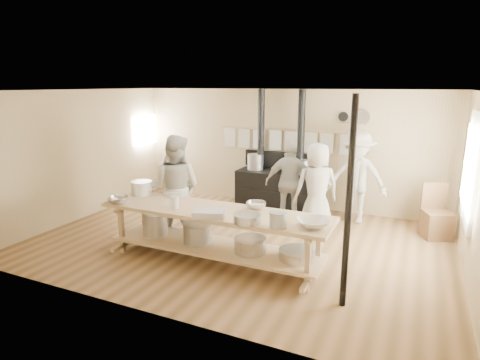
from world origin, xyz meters
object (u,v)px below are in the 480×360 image
(stove, at_px, (279,186))
(cook_center, at_px, (317,188))
(cook_by_window, at_px, (356,177))
(prep_table, at_px, (214,230))
(roasting_pan, at_px, (209,214))
(cook_far_left, at_px, (177,185))
(cook_right, at_px, (290,183))
(chair, at_px, (436,222))
(cook_left, at_px, (176,188))

(stove, bearing_deg, cook_center, -43.02)
(cook_center, xyz_separation_m, cook_by_window, (0.59, 0.82, 0.08))
(prep_table, distance_m, roasting_pan, 0.51)
(cook_far_left, bearing_deg, cook_center, -155.94)
(cook_center, relative_size, cook_right, 1.01)
(cook_far_left, xyz_separation_m, chair, (4.37, 1.70, -0.63))
(cook_center, bearing_deg, chair, 165.37)
(roasting_pan, bearing_deg, cook_center, 67.20)
(stove, height_order, cook_by_window, stove)
(cook_left, distance_m, roasting_pan, 1.52)
(cook_by_window, xyz_separation_m, chair, (1.48, -0.25, -0.63))
(prep_table, bearing_deg, cook_center, 61.49)
(prep_table, bearing_deg, cook_left, 150.06)
(cook_left, relative_size, cook_center, 1.11)
(cook_center, height_order, chair, cook_center)
(stove, height_order, chair, stove)
(roasting_pan, bearing_deg, cook_right, 80.33)
(cook_right, distance_m, roasting_pan, 2.53)
(cook_left, xyz_separation_m, roasting_pan, (1.19, -0.95, -0.03))
(cook_center, distance_m, roasting_pan, 2.53)
(prep_table, distance_m, chair, 4.07)
(stove, bearing_deg, roasting_pan, -88.20)
(prep_table, height_order, cook_right, cook_right)
(cook_left, xyz_separation_m, cook_center, (2.17, 1.38, -0.09))
(prep_table, relative_size, cook_left, 1.93)
(cook_right, bearing_deg, cook_far_left, 24.52)
(cook_left, height_order, roasting_pan, cook_left)
(cook_by_window, bearing_deg, cook_far_left, -143.18)
(stove, height_order, cook_left, stove)
(cook_center, relative_size, chair, 1.72)
(cook_right, bearing_deg, stove, -70.24)
(stove, distance_m, cook_left, 2.66)
(cook_right, bearing_deg, cook_left, 31.64)
(cook_far_left, bearing_deg, prep_table, 142.36)
(stove, relative_size, cook_far_left, 1.43)
(prep_table, relative_size, chair, 3.71)
(cook_right, bearing_deg, chair, 176.80)
(cook_center, distance_m, chair, 2.21)
(chair, bearing_deg, stove, 149.19)
(cook_center, bearing_deg, cook_left, 2.51)
(stove, bearing_deg, cook_right, -58.19)
(cook_right, xyz_separation_m, cook_by_window, (1.14, 0.66, 0.08))
(cook_far_left, relative_size, chair, 1.88)
(prep_table, height_order, cook_center, cook_center)
(cook_right, distance_m, cook_by_window, 1.32)
(stove, distance_m, prep_table, 3.02)
(cook_by_window, relative_size, chair, 1.89)
(prep_table, distance_m, cook_center, 2.30)
(prep_table, distance_m, cook_right, 2.25)
(cook_left, height_order, cook_by_window, cook_left)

